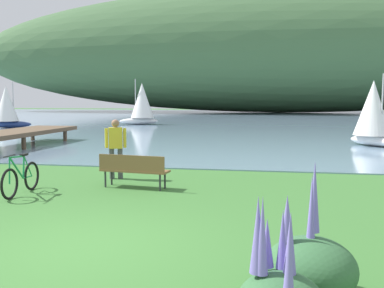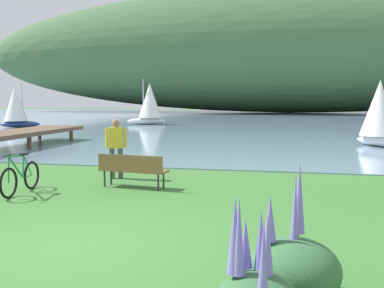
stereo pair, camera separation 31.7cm
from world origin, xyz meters
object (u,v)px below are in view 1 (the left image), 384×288
at_px(bicycle_leaning_near_bench, 21,178).
at_px(sailboat_toward_hillside, 7,106).
at_px(park_bench_near_camera, 133,168).
at_px(person_at_shoreline, 116,145).
at_px(sailboat_mid_bay, 142,103).
at_px(sailboat_nearest_to_shore, 373,112).

xyz_separation_m(bicycle_leaning_near_bench, sailboat_toward_hillside, (-14.58, 21.60, 1.34)).
distance_m(park_bench_near_camera, person_at_shoreline, 1.60).
bearing_deg(sailboat_toward_hillside, park_bench_near_camera, -50.23).
distance_m(bicycle_leaning_near_bench, sailboat_mid_bay, 28.51).
bearing_deg(sailboat_nearest_to_shore, person_at_shoreline, -132.23).
bearing_deg(sailboat_nearest_to_shore, sailboat_mid_bay, 136.61).
distance_m(person_at_shoreline, sailboat_toward_hillside, 25.07).
xyz_separation_m(person_at_shoreline, sailboat_toward_hillside, (-16.09, 19.22, 0.76)).
relative_size(sailboat_nearest_to_shore, sailboat_toward_hillside, 0.96).
height_order(park_bench_near_camera, person_at_shoreline, person_at_shoreline).
height_order(bicycle_leaning_near_bench, sailboat_toward_hillside, sailboat_toward_hillside).
xyz_separation_m(park_bench_near_camera, person_at_shoreline, (-0.92, 1.22, 0.46)).
bearing_deg(sailboat_mid_bay, bicycle_leaning_near_bench, -79.04).
distance_m(person_at_shoreline, sailboat_mid_bay, 26.50).
bearing_deg(sailboat_toward_hillside, sailboat_mid_bay, 34.69).
height_order(park_bench_near_camera, sailboat_nearest_to_shore, sailboat_nearest_to_shore).
relative_size(person_at_shoreline, sailboat_nearest_to_shore, 0.49).
relative_size(park_bench_near_camera, sailboat_toward_hillside, 0.51).
bearing_deg(bicycle_leaning_near_bench, park_bench_near_camera, 25.59).
height_order(park_bench_near_camera, sailboat_mid_bay, sailboat_mid_bay).
distance_m(sailboat_nearest_to_shore, sailboat_mid_bay, 22.31).
distance_m(bicycle_leaning_near_bench, sailboat_toward_hillside, 26.10).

